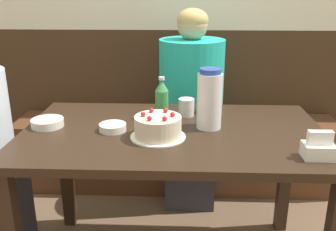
% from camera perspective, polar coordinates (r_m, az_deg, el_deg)
% --- Properties ---
extents(bench_seat, '(2.14, 0.38, 0.47)m').
position_cam_1_polar(bench_seat, '(2.58, 1.24, -5.71)').
color(bench_seat, '#56331E').
rests_on(bench_seat, ground_plane).
extents(dining_table, '(1.31, 0.77, 0.72)m').
position_cam_1_polar(dining_table, '(1.67, 0.76, -5.32)').
color(dining_table, black).
rests_on(dining_table, ground_plane).
extents(birthday_cake, '(0.23, 0.23, 0.11)m').
position_cam_1_polar(birthday_cake, '(1.54, -1.55, -1.78)').
color(birthday_cake, white).
rests_on(birthday_cake, dining_table).
extents(water_pitcher, '(0.11, 0.11, 0.27)m').
position_cam_1_polar(water_pitcher, '(1.63, 6.34, 2.46)').
color(water_pitcher, white).
rests_on(water_pitcher, dining_table).
extents(soju_bottle, '(0.06, 0.06, 0.20)m').
position_cam_1_polar(soju_bottle, '(1.75, -0.96, 2.54)').
color(soju_bottle, '#388E4C').
rests_on(soju_bottle, dining_table).
extents(napkin_holder, '(0.11, 0.08, 0.11)m').
position_cam_1_polar(napkin_holder, '(1.46, 21.97, -4.67)').
color(napkin_holder, white).
rests_on(napkin_holder, dining_table).
extents(bowl_soup_white, '(0.12, 0.12, 0.03)m').
position_cam_1_polar(bowl_soup_white, '(1.63, -8.43, -1.79)').
color(bowl_soup_white, white).
rests_on(bowl_soup_white, dining_table).
extents(bowl_rice_small, '(0.14, 0.14, 0.04)m').
position_cam_1_polar(bowl_rice_small, '(1.75, -17.89, -1.06)').
color(bowl_rice_small, white).
rests_on(bowl_rice_small, dining_table).
extents(glass_water_tall, '(0.08, 0.08, 0.08)m').
position_cam_1_polar(glass_water_tall, '(1.80, 2.81, 1.28)').
color(glass_water_tall, silver).
rests_on(glass_water_tall, dining_table).
extents(glass_tumbler_short, '(0.06, 0.06, 0.09)m').
position_cam_1_polar(glass_tumbler_short, '(1.86, 5.77, 1.88)').
color(glass_tumbler_short, silver).
rests_on(glass_tumbler_short, dining_table).
extents(person_pale_blue_shirt, '(0.38, 0.38, 1.20)m').
position_cam_1_polar(person_pale_blue_shirt, '(2.28, 3.49, 0.64)').
color(person_pale_blue_shirt, '#33333D').
rests_on(person_pale_blue_shirt, ground_plane).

